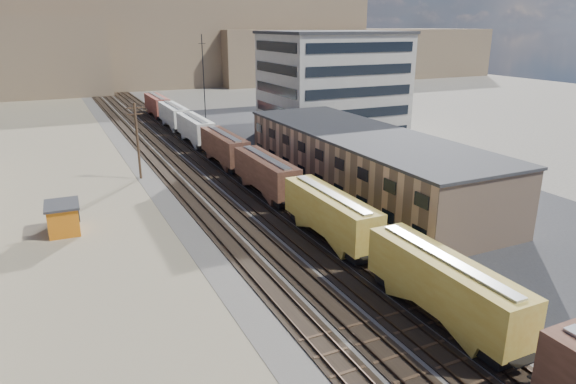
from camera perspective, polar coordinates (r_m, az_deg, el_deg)
name	(u,v)px	position (r m, az deg, el deg)	size (l,w,h in m)	color
ground	(379,320)	(37.00, 10.06, -13.81)	(300.00, 300.00, 0.00)	#6B6356
ballast_bed	(188,158)	(79.92, -11.04, 3.70)	(18.00, 200.00, 0.06)	#4C4742
dirt_yard	(47,195)	(68.00, -25.25, -0.26)	(24.00, 180.00, 0.03)	#83775A
asphalt_lot	(364,165)	(75.33, 8.44, 2.96)	(26.00, 120.00, 0.04)	#232326
rail_tracks	(185,158)	(79.77, -11.42, 3.71)	(11.40, 200.00, 0.24)	black
freight_train	(243,158)	(67.55, -5.02, 3.77)	(3.00, 119.74, 4.46)	black
warehouse	(363,162)	(62.60, 8.30, 3.32)	(12.40, 40.40, 7.25)	tan
office_tower	(332,85)	(93.42, 4.91, 11.77)	(22.60, 18.60, 18.45)	#9E998E
utility_pole_north	(137,139)	(69.44, -16.38, 5.62)	(2.20, 0.32, 10.00)	#382619
radio_mast	(204,89)	(89.36, -9.30, 11.23)	(1.20, 0.16, 18.00)	black
hills_north	(95,41)	(194.13, -20.62, 15.38)	(265.00, 80.00, 32.00)	brown
maintenance_shed	(63,218)	(54.52, -23.69, -2.63)	(3.31, 4.20, 3.00)	#C26612
parked_car_red	(497,232)	(52.73, 22.23, -4.12)	(1.60, 3.97, 1.35)	#B12410
parked_car_blue	(337,145)	(85.17, 5.50, 5.27)	(2.20, 4.76, 1.32)	#171C52
parked_car_far	(398,150)	(82.30, 12.15, 4.55)	(1.74, 4.32, 1.47)	white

